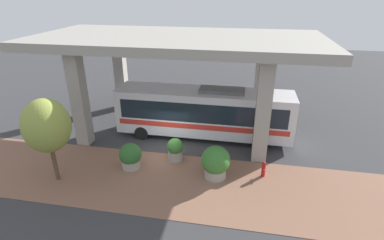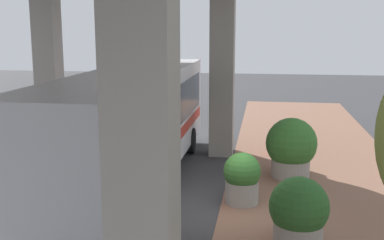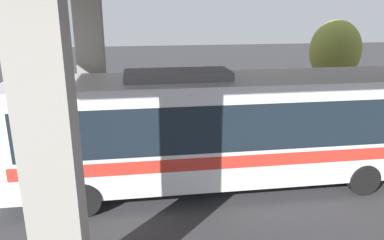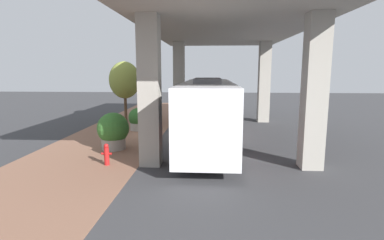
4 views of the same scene
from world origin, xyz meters
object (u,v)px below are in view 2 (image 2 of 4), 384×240
(planter_front, at_px, (242,178))
(planter_back, at_px, (299,213))
(fire_hydrant, at_px, (272,142))
(bus, at_px, (131,120))
(planter_middle, at_px, (291,148))

(planter_front, distance_m, planter_back, 2.84)
(fire_hydrant, height_order, planter_front, planter_front)
(fire_hydrant, height_order, planter_back, planter_back)
(bus, bearing_deg, planter_front, 159.81)
(fire_hydrant, distance_m, planter_back, 8.00)
(planter_front, bearing_deg, bus, -20.19)
(fire_hydrant, relative_size, planter_front, 0.67)
(planter_front, relative_size, planter_middle, 0.74)
(fire_hydrant, distance_m, planter_middle, 2.87)
(fire_hydrant, relative_size, planter_back, 0.62)
(bus, relative_size, planter_middle, 6.25)
(bus, height_order, planter_middle, bus)
(bus, distance_m, planter_front, 3.99)
(bus, height_order, planter_back, bus)
(bus, height_order, planter_front, bus)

